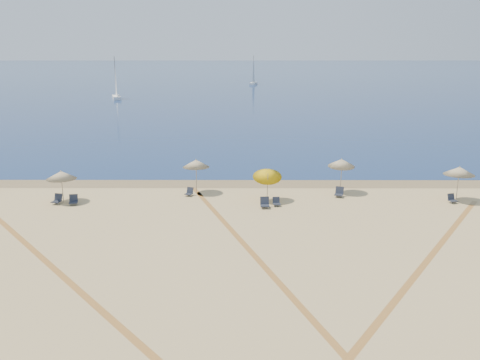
# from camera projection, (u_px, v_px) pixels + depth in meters

# --- Properties ---
(ocean) EXTENTS (500.00, 500.00, 0.00)m
(ocean) POSITION_uv_depth(u_px,v_px,m) (241.00, 71.00, 235.61)
(ocean) COLOR #0C2151
(ocean) RESTS_ON ground
(wet_sand) EXTENTS (500.00, 500.00, 0.00)m
(wet_sand) POSITION_uv_depth(u_px,v_px,m) (240.00, 183.00, 40.99)
(wet_sand) COLOR olive
(wet_sand) RESTS_ON ground
(umbrella_1) EXTENTS (2.07, 2.07, 2.25)m
(umbrella_1) POSITION_uv_depth(u_px,v_px,m) (61.00, 175.00, 35.66)
(umbrella_1) COLOR gray
(umbrella_1) RESTS_ON ground
(umbrella_2) EXTENTS (1.96, 1.96, 2.56)m
(umbrella_2) POSITION_uv_depth(u_px,v_px,m) (196.00, 163.00, 37.84)
(umbrella_2) COLOR gray
(umbrella_2) RESTS_ON ground
(umbrella_3) EXTENTS (2.03, 2.10, 2.62)m
(umbrella_3) POSITION_uv_depth(u_px,v_px,m) (267.00, 173.00, 35.78)
(umbrella_3) COLOR gray
(umbrella_3) RESTS_ON ground
(umbrella_4) EXTENTS (1.97, 2.01, 2.64)m
(umbrella_4) POSITION_uv_depth(u_px,v_px,m) (342.00, 163.00, 37.83)
(umbrella_4) COLOR gray
(umbrella_4) RESTS_ON ground
(umbrella_5) EXTENTS (2.13, 2.13, 2.50)m
(umbrella_5) POSITION_uv_depth(u_px,v_px,m) (459.00, 171.00, 35.83)
(umbrella_5) COLOR gray
(umbrella_5) RESTS_ON ground
(chair_2) EXTENTS (0.70, 0.78, 0.69)m
(chair_2) POSITION_uv_depth(u_px,v_px,m) (57.00, 199.00, 35.57)
(chair_2) COLOR black
(chair_2) RESTS_ON ground
(chair_3) EXTENTS (0.69, 0.77, 0.69)m
(chair_3) POSITION_uv_depth(u_px,v_px,m) (73.00, 200.00, 35.39)
(chair_3) COLOR black
(chair_3) RESTS_ON ground
(chair_4) EXTENTS (0.68, 0.73, 0.60)m
(chair_4) POSITION_uv_depth(u_px,v_px,m) (189.00, 192.00, 37.51)
(chair_4) COLOR black
(chair_4) RESTS_ON ground
(chair_5) EXTENTS (0.62, 0.72, 0.72)m
(chair_5) POSITION_uv_depth(u_px,v_px,m) (265.00, 203.00, 34.68)
(chair_5) COLOR black
(chair_5) RESTS_ON ground
(chair_6) EXTENTS (0.55, 0.62, 0.59)m
(chair_6) POSITION_uv_depth(u_px,v_px,m) (276.00, 202.00, 35.13)
(chair_6) COLOR black
(chair_6) RESTS_ON ground
(chair_7) EXTENTS (0.79, 0.85, 0.71)m
(chair_7) POSITION_uv_depth(u_px,v_px,m) (339.00, 192.00, 37.24)
(chair_7) COLOR black
(chair_7) RESTS_ON ground
(chair_8) EXTENTS (0.66, 0.72, 0.62)m
(chair_8) POSITION_uv_depth(u_px,v_px,m) (452.00, 199.00, 35.82)
(chair_8) COLOR black
(chair_8) RESTS_ON ground
(sailboat_0) EXTENTS (2.52, 5.74, 8.29)m
(sailboat_0) POSITION_uv_depth(u_px,v_px,m) (253.00, 76.00, 149.63)
(sailboat_0) COLOR white
(sailboat_0) RESTS_ON ocean
(sailboat_1) EXTENTS (3.18, 6.06, 8.76)m
(sailboat_1) POSITION_uv_depth(u_px,v_px,m) (116.00, 86.00, 107.69)
(sailboat_1) COLOR white
(sailboat_1) RESTS_ON ocean
(tire_tracks) EXTENTS (58.96, 42.60, 0.00)m
(tire_tracks) POSITION_uv_depth(u_px,v_px,m) (227.00, 257.00, 26.56)
(tire_tracks) COLOR tan
(tire_tracks) RESTS_ON ground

